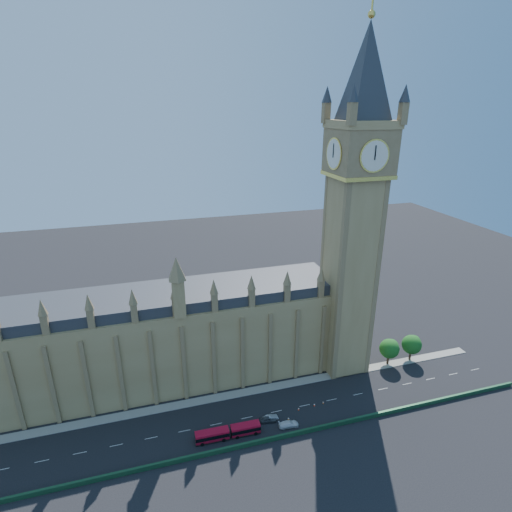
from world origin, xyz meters
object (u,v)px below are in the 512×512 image
object	(u,v)px
car_grey	(268,419)
car_silver	(270,418)
car_white	(289,424)
red_bus	(228,432)

from	to	relation	value
car_grey	car_silver	xyz separation A→B (m)	(0.68, 0.43, -0.07)
car_silver	car_white	bearing A→B (deg)	-134.77
car_white	car_grey	bearing A→B (deg)	59.58
red_bus	car_silver	distance (m)	11.91
car_silver	car_grey	bearing A→B (deg)	120.55
car_grey	car_silver	bearing A→B (deg)	-49.68
red_bus	car_grey	size ratio (longest dim) A/B	3.75
car_white	red_bus	bearing A→B (deg)	90.66
car_white	car_silver	bearing A→B (deg)	51.02
car_grey	car_white	world-z (taller)	car_white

